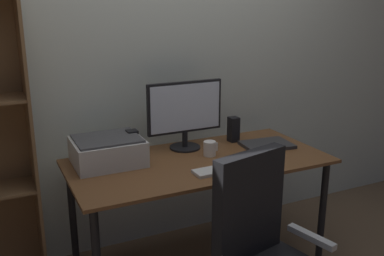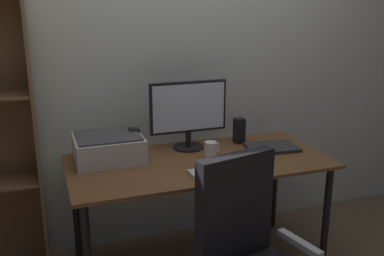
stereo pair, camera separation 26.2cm
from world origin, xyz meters
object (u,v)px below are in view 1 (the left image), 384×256
Objects in this scene: monitor at (185,111)px; laptop at (267,145)px; printer at (108,151)px; desk at (199,172)px; mouse at (249,163)px; speaker_right at (233,129)px; keyboard at (218,170)px; coffee_mug at (210,148)px; speaker_left at (132,144)px.

laptop is at bearing -21.54° from monitor.
laptop is 1.04m from printer.
monitor is at bearing 86.48° from desk.
speaker_right is at bearing 79.72° from mouse.
keyboard is 0.56m from laptop.
laptop is (0.42, -0.01, -0.04)m from coffee_mug.
keyboard is (-0.00, -0.45, -0.24)m from monitor.
monitor is 0.51m from keyboard.
desk is at bearing -93.52° from monitor.
speaker_left reaches higher than desk.
mouse is at bearing -109.50° from speaker_right.
coffee_mug is at bearing -175.64° from laptop.
monitor is 0.40m from speaker_left.
mouse reaches higher than laptop.
keyboard is 3.02× the size of mouse.
mouse is (0.20, -0.45, -0.23)m from monitor.
speaker_left is (-0.44, 0.19, 0.04)m from coffee_mug.
monitor reaches higher than speaker_left.
mouse is 0.39m from laptop.
desk is 4.89× the size of laptop.
mouse is 0.47m from speaker_right.
speaker_left is (-0.36, 0.44, 0.08)m from keyboard.
speaker_right is (0.16, 0.44, 0.07)m from mouse.
laptop is 0.89m from speaker_left.
speaker_right reaches higher than mouse.
desk is 0.44m from speaker_left.
monitor reaches higher than printer.
desk is 3.91× the size of printer.
mouse is (0.20, 0.00, 0.01)m from keyboard.
mouse is 0.30× the size of laptop.
speaker_right is at bearing 0.00° from speaker_left.
mouse is at bearing -135.30° from laptop.
monitor is at bearing 1.26° from speaker_left.
coffee_mug reaches higher than laptop.
speaker_left is (-0.56, 0.44, 0.07)m from mouse.
speaker_left is at bearing 146.85° from desk.
keyboard is 0.27m from coffee_mug.
monitor is at bearing 123.63° from mouse.
speaker_left reaches higher than coffee_mug.
speaker_left is 0.72m from speaker_right.
speaker_left and speaker_right have the same top height.
printer reaches higher than coffee_mug.
keyboard is 3.11× the size of coffee_mug.
keyboard is 0.72× the size of printer.
mouse is at bearing -28.08° from printer.
laptop is (0.30, 0.25, -0.01)m from mouse.
coffee_mug is 0.34m from speaker_right.
keyboard is at bearing -107.38° from coffee_mug.
speaker_left is at bearing 157.09° from coffee_mug.
desk is at bearing -157.16° from coffee_mug.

